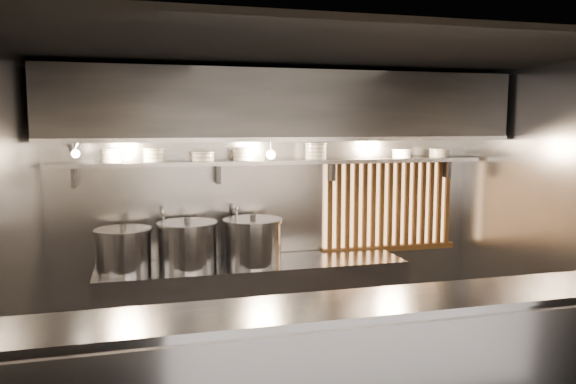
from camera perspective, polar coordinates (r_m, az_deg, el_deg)
name	(u,v)px	position (r m, az deg, el deg)	size (l,w,h in m)	color
ceiling	(319,53)	(4.43, 3.19, 13.96)	(4.50, 4.50, 0.00)	black
wall_back	(274,206)	(5.90, -1.45, -1.47)	(4.50, 4.50, 0.00)	gray
wall_left	(9,248)	(4.35, -26.51, -5.15)	(3.00, 3.00, 0.00)	gray
wall_right	(556,220)	(5.59, 25.60, -2.60)	(3.00, 3.00, 0.00)	gray
cooking_bench	(254,307)	(5.70, -3.53, -11.59)	(3.00, 0.70, 0.90)	#9D9DA3
bowl_shelf	(278,162)	(5.67, -1.04, 3.08)	(4.40, 0.34, 0.04)	#9D9DA3
exhaust_hood	(283,107)	(5.45, -0.49, 8.66)	(4.40, 0.81, 0.65)	#2D2D30
wood_screen	(389,204)	(6.29, 10.25, -1.25)	(1.56, 0.09, 1.04)	#F0AE6C
faucet_left	(163,222)	(5.62, -12.60, -3.00)	(0.04, 0.30, 0.50)	silver
faucet_right	(234,219)	(5.69, -5.54, -2.74)	(0.04, 0.30, 0.50)	silver
heat_lamp	(72,147)	(5.06, -21.09, 4.31)	(0.25, 0.35, 0.20)	#9D9DA3
pendant_bulb	(271,154)	(5.53, -1.75, 3.83)	(0.09, 0.09, 0.19)	#2D2D30
stock_pot_left	(188,244)	(5.44, -10.16, -5.27)	(0.58, 0.58, 0.48)	#9D9DA3
stock_pot_mid	(124,250)	(5.43, -16.35, -5.65)	(0.55, 0.55, 0.44)	#9D9DA3
stock_pot_right	(253,241)	(5.50, -3.58, -5.01)	(0.73, 0.73, 0.48)	#9D9DA3
bowl_stack_0	(111,156)	(5.51, -17.51, 3.56)	(0.21, 0.21, 0.13)	silver
bowl_stack_1	(154,155)	(5.50, -13.45, 3.68)	(0.21, 0.21, 0.13)	silver
bowl_stack_2	(203,156)	(5.54, -8.63, 3.61)	(0.23, 0.23, 0.09)	silver
bowl_stack_3	(243,154)	(5.59, -4.60, 3.89)	(0.22, 0.22, 0.13)	silver
bowl_stack_4	(316,151)	(5.78, 2.84, 4.18)	(0.23, 0.23, 0.17)	silver
bowl_stack_5	(401,153)	(6.14, 11.45, 3.86)	(0.21, 0.21, 0.09)	silver
bowl_stack_6	(439,153)	(6.36, 15.12, 3.85)	(0.23, 0.23, 0.09)	silver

